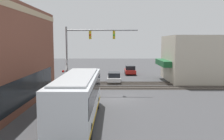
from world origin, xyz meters
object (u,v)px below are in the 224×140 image
at_px(city_bus, 78,96).
at_px(parked_car_red, 130,70).
at_px(pedestrian_at_crossing, 80,84).
at_px(parked_car_white, 114,77).
at_px(crossing_signal, 67,71).

height_order(city_bus, parked_car_red, city_bus).
relative_size(parked_car_red, pedestrian_at_crossing, 2.37).
bearing_deg(parked_car_white, parked_car_red, -18.48).
distance_m(city_bus, crossing_signal, 11.06).
height_order(parked_car_white, parked_car_red, parked_car_red).
bearing_deg(city_bus, parked_car_white, -8.50).
bearing_deg(city_bus, pedestrian_at_crossing, 6.66).
xyz_separation_m(city_bus, crossing_signal, (10.71, 2.74, 0.48)).
bearing_deg(city_bus, parked_car_red, -11.83).
height_order(city_bus, parked_car_white, city_bus).
relative_size(city_bus, pedestrian_at_crossing, 5.94).
xyz_separation_m(city_bus, pedestrian_at_crossing, (10.44, 1.22, -0.90)).
bearing_deg(parked_car_red, city_bus, 168.17).
xyz_separation_m(crossing_signal, parked_car_white, (6.69, -5.34, -1.64)).
bearing_deg(crossing_signal, city_bus, -165.63).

